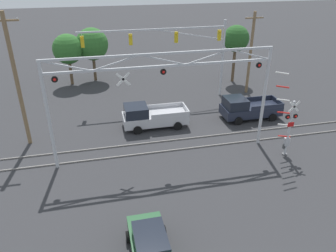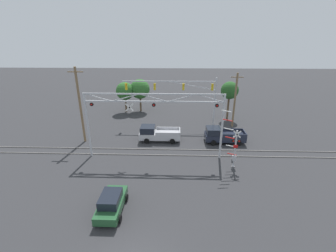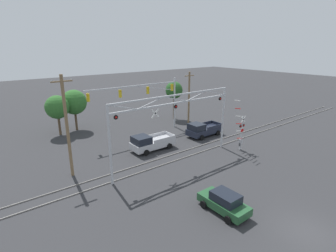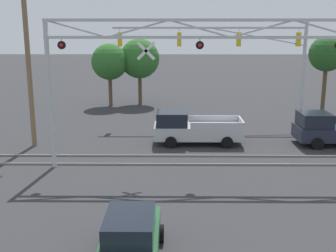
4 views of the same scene
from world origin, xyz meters
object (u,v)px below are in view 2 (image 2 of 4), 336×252
Objects in this scene: background_tree_far_left_verge at (140,89)px; background_tree_far_right_verge at (230,91)px; pickup_truck_lead at (157,134)px; sedan_waiting at (111,203)px; crossing_signal_mast at (234,149)px; utility_pole_right at (235,100)px; background_tree_beyond_span at (125,91)px; traffic_signal_span at (189,92)px; pickup_truck_following at (222,135)px; utility_pole_left at (80,105)px; crossing_gantry at (154,113)px.

background_tree_far_left_verge is 15.55m from background_tree_far_right_verge.
pickup_truck_lead is 0.90× the size of background_tree_far_left_verge.
background_tree_far_left_verge reaches higher than sedan_waiting.
pickup_truck_lead is at bearing 141.78° from crossing_signal_mast.
crossing_signal_mast is at bearing -100.10° from background_tree_far_right_verge.
utility_pole_right is 1.47× the size of background_tree_beyond_span.
sedan_waiting is 0.63× the size of background_tree_far_right_verge.
traffic_signal_span is at bearing 70.38° from sedan_waiting.
background_tree_beyond_span is at bearing 99.41° from sedan_waiting.
pickup_truck_lead is 1.05× the size of pickup_truck_following.
traffic_signal_span is 2.59× the size of pickup_truck_lead.
utility_pole_right is at bearing 54.27° from sedan_waiting.
crossing_signal_mast reaches higher than sedan_waiting.
background_tree_far_left_verge is (5.24, 13.61, -0.79)m from utility_pole_left.
background_tree_far_left_verge is (-4.10, 12.96, 3.15)m from pickup_truck_lead.
utility_pole_right is (13.42, 18.66, 3.37)m from sedan_waiting.
crossing_gantry reaches higher than crossing_signal_mast.
background_tree_beyond_span is 17.89m from background_tree_far_right_verge.
utility_pole_left reaches higher than pickup_truck_lead.
crossing_signal_mast is 0.77× the size of utility_pole_right.
utility_pole_right reaches higher than background_tree_far_left_verge.
background_tree_far_left_verge is at bearing 137.76° from traffic_signal_span.
crossing_signal_mast is at bearing -51.46° from background_tree_beyond_span.
crossing_gantry is 1.55× the size of utility_pole_left.
crossing_gantry reaches higher than pickup_truck_lead.
background_tree_beyond_span is at bearing 78.15° from utility_pole_left.
sedan_waiting is (-6.63, -18.59, -4.49)m from traffic_signal_span.
pickup_truck_following is 19.68m from background_tree_beyond_span.
background_tree_far_right_verge is at bearing 51.21° from crossing_gantry.
crossing_gantry is 17.41m from background_tree_far_right_verge.
crossing_gantry is at bearing -137.61° from utility_pole_right.
crossing_gantry is 17.94m from background_tree_far_left_verge.
background_tree_beyond_span is at bearing 111.94° from crossing_gantry.
traffic_signal_span is 1.44× the size of utility_pole_left.
background_tree_beyond_span is at bearing 118.65° from pickup_truck_lead.
utility_pole_right is (20.31, 6.16, -0.72)m from utility_pole_left.
crossing_gantry is 10.73m from traffic_signal_span.
background_tree_beyond_span is 0.88× the size of background_tree_far_right_verge.
crossing_gantry is 10.21m from pickup_truck_following.
sedan_waiting is at bearing -106.06° from crossing_gantry.
sedan_waiting is 0.71× the size of background_tree_beyond_span.
pickup_truck_lead is at bearing 178.27° from pickup_truck_following.
traffic_signal_span reaches higher than sedan_waiting.
pickup_truck_lead is 8.32m from pickup_truck_following.
traffic_signal_span is 2.49× the size of background_tree_beyond_span.
crossing_signal_mast is 0.46× the size of traffic_signal_span.
crossing_signal_mast is at bearing 32.24° from sedan_waiting.
crossing_signal_mast reaches higher than background_tree_beyond_span.
crossing_signal_mast is 1.06× the size of background_tree_far_left_verge.
traffic_signal_span reaches higher than background_tree_far_left_verge.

